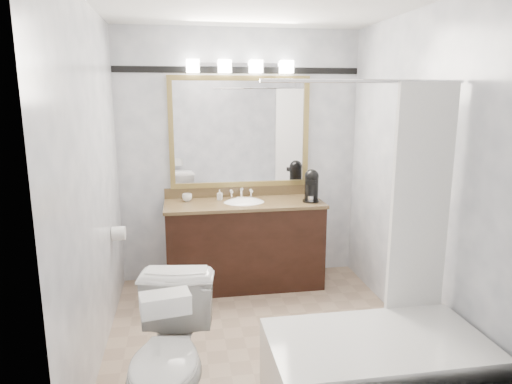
# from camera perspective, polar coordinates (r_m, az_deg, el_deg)

# --- Properties ---
(room) EXTENTS (2.42, 2.62, 2.52)m
(room) POSITION_cam_1_polar(r_m,az_deg,el_deg) (3.35, 0.88, 1.42)
(room) COLOR #9D836A
(room) RESTS_ON ground
(vanity) EXTENTS (1.53, 0.58, 0.97)m
(vanity) POSITION_cam_1_polar(r_m,az_deg,el_deg) (4.53, -1.47, -6.28)
(vanity) COLOR black
(vanity) RESTS_ON ground
(mirror) EXTENTS (1.40, 0.04, 1.10)m
(mirror) POSITION_cam_1_polar(r_m,az_deg,el_deg) (4.57, -2.02, 7.47)
(mirror) COLOR #A18849
(mirror) RESTS_ON room
(vanity_light_bar) EXTENTS (1.02, 0.14, 0.12)m
(vanity_light_bar) POSITION_cam_1_polar(r_m,az_deg,el_deg) (4.51, -1.98, 15.45)
(vanity_light_bar) COLOR silver
(vanity_light_bar) RESTS_ON room
(accent_stripe) EXTENTS (2.40, 0.01, 0.06)m
(accent_stripe) POSITION_cam_1_polar(r_m,az_deg,el_deg) (4.57, -2.09, 14.99)
(accent_stripe) COLOR black
(accent_stripe) RESTS_ON room
(bathtub) EXTENTS (1.30, 0.75, 1.96)m
(bathtub) POSITION_cam_1_polar(r_m,az_deg,el_deg) (3.05, 15.03, -19.77)
(bathtub) COLOR white
(bathtub) RESTS_ON ground
(tp_roll) EXTENTS (0.11, 0.12, 0.12)m
(tp_roll) POSITION_cam_1_polar(r_m,az_deg,el_deg) (4.11, -16.78, -4.97)
(tp_roll) COLOR white
(tp_roll) RESTS_ON room
(toilet) EXTENTS (0.57, 0.86, 0.82)m
(toilet) POSITION_cam_1_polar(r_m,az_deg,el_deg) (2.78, -10.72, -19.89)
(toilet) COLOR white
(toilet) RESTS_ON ground
(tissue_box) EXTENTS (0.26, 0.17, 0.10)m
(tissue_box) POSITION_cam_1_polar(r_m,az_deg,el_deg) (2.34, -11.28, -13.45)
(tissue_box) COLOR white
(tissue_box) RESTS_ON toilet
(coffee_maker) EXTENTS (0.17, 0.20, 0.31)m
(coffee_maker) POSITION_cam_1_polar(r_m,az_deg,el_deg) (4.46, 6.95, 0.91)
(coffee_maker) COLOR black
(coffee_maker) RESTS_ON vanity
(cup_left) EXTENTS (0.12, 0.12, 0.07)m
(cup_left) POSITION_cam_1_polar(r_m,az_deg,el_deg) (4.49, -8.61, -0.68)
(cup_left) COLOR white
(cup_left) RESTS_ON vanity
(soap_bottle_a) EXTENTS (0.06, 0.06, 0.10)m
(soap_bottle_a) POSITION_cam_1_polar(r_m,az_deg,el_deg) (4.51, -4.56, -0.35)
(soap_bottle_a) COLOR white
(soap_bottle_a) RESTS_ON vanity
(soap_bar) EXTENTS (0.07, 0.04, 0.02)m
(soap_bar) POSITION_cam_1_polar(r_m,az_deg,el_deg) (4.52, -1.98, -0.79)
(soap_bar) COLOR beige
(soap_bar) RESTS_ON vanity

